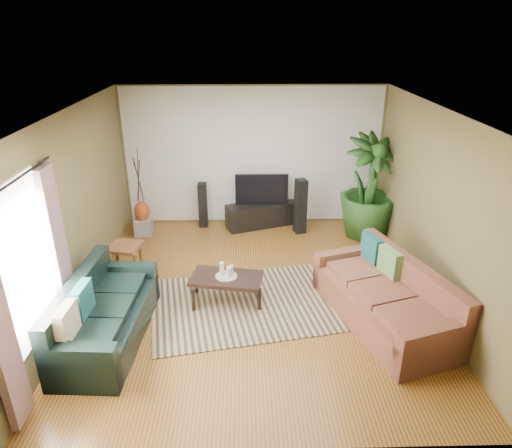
{
  "coord_description": "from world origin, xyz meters",
  "views": [
    {
      "loc": [
        -0.15,
        -5.85,
        3.73
      ],
      "look_at": [
        0.0,
        0.2,
        1.05
      ],
      "focal_mm": 32.0,
      "sensor_mm": 36.0,
      "label": 1
    }
  ],
  "objects_px": {
    "vase": "(142,212)",
    "side_table": "(126,259)",
    "sofa_right": "(384,294)",
    "speaker_left": "(203,205)",
    "tv_stand": "(261,215)",
    "pedestal": "(144,226)",
    "speaker_right": "(300,206)",
    "coffee_table": "(227,289)",
    "television": "(262,189)",
    "sofa_left": "(106,311)",
    "potted_plant": "(369,187)"
  },
  "relations": [
    {
      "from": "vase",
      "to": "side_table",
      "type": "xyz_separation_m",
      "value": [
        0.03,
        -1.49,
        -0.21
      ]
    },
    {
      "from": "sofa_right",
      "to": "speaker_left",
      "type": "distance_m",
      "value": 4.19
    },
    {
      "from": "tv_stand",
      "to": "side_table",
      "type": "distance_m",
      "value": 2.9
    },
    {
      "from": "pedestal",
      "to": "vase",
      "type": "xyz_separation_m",
      "value": [
        0.0,
        0.0,
        0.3
      ]
    },
    {
      "from": "speaker_left",
      "to": "speaker_right",
      "type": "distance_m",
      "value": 1.91
    },
    {
      "from": "vase",
      "to": "pedestal",
      "type": "bearing_deg",
      "value": 0.0
    },
    {
      "from": "coffee_table",
      "to": "vase",
      "type": "height_order",
      "value": "vase"
    },
    {
      "from": "speaker_right",
      "to": "side_table",
      "type": "xyz_separation_m",
      "value": [
        -2.97,
        -1.51,
        -0.28
      ]
    },
    {
      "from": "coffee_table",
      "to": "pedestal",
      "type": "distance_m",
      "value": 2.88
    },
    {
      "from": "coffee_table",
      "to": "tv_stand",
      "type": "relative_size",
      "value": 0.72
    },
    {
      "from": "coffee_table",
      "to": "speaker_right",
      "type": "relative_size",
      "value": 0.94
    },
    {
      "from": "speaker_right",
      "to": "side_table",
      "type": "relative_size",
      "value": 2.14
    },
    {
      "from": "speaker_left",
      "to": "television",
      "type": "bearing_deg",
      "value": 1.88
    },
    {
      "from": "speaker_left",
      "to": "tv_stand",
      "type": "bearing_deg",
      "value": 1.88
    },
    {
      "from": "sofa_left",
      "to": "coffee_table",
      "type": "relative_size",
      "value": 1.96
    },
    {
      "from": "tv_stand",
      "to": "vase",
      "type": "height_order",
      "value": "vase"
    },
    {
      "from": "coffee_table",
      "to": "television",
      "type": "height_order",
      "value": "television"
    },
    {
      "from": "speaker_left",
      "to": "vase",
      "type": "bearing_deg",
      "value": -160.74
    },
    {
      "from": "coffee_table",
      "to": "vase",
      "type": "xyz_separation_m",
      "value": [
        -1.67,
        2.35,
        0.26
      ]
    },
    {
      "from": "coffee_table",
      "to": "pedestal",
      "type": "xyz_separation_m",
      "value": [
        -1.67,
        2.35,
        -0.05
      ]
    },
    {
      "from": "coffee_table",
      "to": "tv_stand",
      "type": "height_order",
      "value": "tv_stand"
    },
    {
      "from": "sofa_left",
      "to": "television",
      "type": "xyz_separation_m",
      "value": [
        2.07,
        3.53,
        0.34
      ]
    },
    {
      "from": "coffee_table",
      "to": "speaker_left",
      "type": "bearing_deg",
      "value": 112.33
    },
    {
      "from": "coffee_table",
      "to": "potted_plant",
      "type": "relative_size",
      "value": 0.52
    },
    {
      "from": "sofa_right",
      "to": "pedestal",
      "type": "relative_size",
      "value": 6.91
    },
    {
      "from": "tv_stand",
      "to": "speaker_right",
      "type": "bearing_deg",
      "value": -43.81
    },
    {
      "from": "vase",
      "to": "side_table",
      "type": "bearing_deg",
      "value": -89.0
    },
    {
      "from": "speaker_right",
      "to": "side_table",
      "type": "height_order",
      "value": "speaker_right"
    },
    {
      "from": "tv_stand",
      "to": "speaker_right",
      "type": "height_order",
      "value": "speaker_right"
    },
    {
      "from": "side_table",
      "to": "tv_stand",
      "type": "bearing_deg",
      "value": 39.3
    },
    {
      "from": "speaker_right",
      "to": "vase",
      "type": "height_order",
      "value": "speaker_right"
    },
    {
      "from": "sofa_right",
      "to": "coffee_table",
      "type": "height_order",
      "value": "sofa_right"
    },
    {
      "from": "speaker_left",
      "to": "side_table",
      "type": "distance_m",
      "value": 2.15
    },
    {
      "from": "television",
      "to": "potted_plant",
      "type": "height_order",
      "value": "potted_plant"
    },
    {
      "from": "television",
      "to": "vase",
      "type": "xyz_separation_m",
      "value": [
        -2.27,
        -0.35,
        -0.3
      ]
    },
    {
      "from": "potted_plant",
      "to": "pedestal",
      "type": "bearing_deg",
      "value": 178.23
    },
    {
      "from": "potted_plant",
      "to": "side_table",
      "type": "xyz_separation_m",
      "value": [
        -4.21,
        -1.36,
        -0.71
      ]
    },
    {
      "from": "potted_plant",
      "to": "vase",
      "type": "bearing_deg",
      "value": 178.23
    },
    {
      "from": "speaker_right",
      "to": "potted_plant",
      "type": "bearing_deg",
      "value": -24.09
    },
    {
      "from": "pedestal",
      "to": "television",
      "type": "bearing_deg",
      "value": 8.75
    },
    {
      "from": "tv_stand",
      "to": "television",
      "type": "distance_m",
      "value": 0.54
    },
    {
      "from": "television",
      "to": "pedestal",
      "type": "xyz_separation_m",
      "value": [
        -2.27,
        -0.35,
        -0.61
      ]
    },
    {
      "from": "sofa_right",
      "to": "speaker_right",
      "type": "bearing_deg",
      "value": 177.08
    },
    {
      "from": "speaker_left",
      "to": "speaker_right",
      "type": "bearing_deg",
      "value": -8.04
    },
    {
      "from": "television",
      "to": "side_table",
      "type": "height_order",
      "value": "television"
    },
    {
      "from": "vase",
      "to": "side_table",
      "type": "height_order",
      "value": "vase"
    },
    {
      "from": "speaker_right",
      "to": "pedestal",
      "type": "height_order",
      "value": "speaker_right"
    },
    {
      "from": "speaker_right",
      "to": "pedestal",
      "type": "relative_size",
      "value": 3.35
    },
    {
      "from": "speaker_left",
      "to": "speaker_right",
      "type": "height_order",
      "value": "speaker_right"
    },
    {
      "from": "vase",
      "to": "side_table",
      "type": "relative_size",
      "value": 0.82
    }
  ]
}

